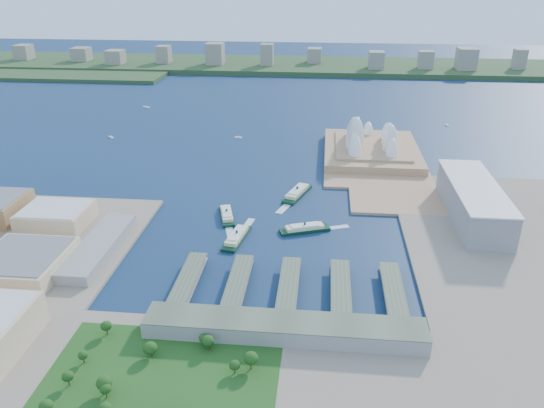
# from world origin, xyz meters

# --- Properties ---
(ground) EXTENTS (3000.00, 3000.00, 0.00)m
(ground) POSITION_xyz_m (0.00, 0.00, 0.00)
(ground) COLOR #0F2548
(ground) RESTS_ON ground
(peninsula) EXTENTS (135.00, 220.00, 3.00)m
(peninsula) POSITION_xyz_m (107.50, 260.00, 1.50)
(peninsula) COLOR tan
(peninsula) RESTS_ON ground
(far_shore) EXTENTS (2200.00, 260.00, 12.00)m
(far_shore) POSITION_xyz_m (0.00, 980.00, 6.00)
(far_shore) COLOR #2D4926
(far_shore) RESTS_ON ground
(opera_house) EXTENTS (134.00, 180.00, 58.00)m
(opera_house) POSITION_xyz_m (105.00, 280.00, 32.00)
(opera_house) COLOR white
(opera_house) RESTS_ON peninsula
(toaster_building) EXTENTS (45.00, 155.00, 35.00)m
(toaster_building) POSITION_xyz_m (195.00, 80.00, 20.50)
(toaster_building) COLOR gray
(toaster_building) RESTS_ON east_land
(ferry_wharves) EXTENTS (184.00, 90.00, 9.30)m
(ferry_wharves) POSITION_xyz_m (14.00, -75.00, 4.65)
(ferry_wharves) COLOR #4D5944
(ferry_wharves) RESTS_ON ground
(terminal_building) EXTENTS (200.00, 28.00, 12.00)m
(terminal_building) POSITION_xyz_m (15.00, -135.00, 9.00)
(terminal_building) COLOR gray
(terminal_building) RESTS_ON south_land
(park) EXTENTS (150.00, 110.00, 16.00)m
(park) POSITION_xyz_m (-60.00, -190.00, 11.00)
(park) COLOR #194714
(park) RESTS_ON south_land
(far_skyline) EXTENTS (1900.00, 140.00, 55.00)m
(far_skyline) POSITION_xyz_m (0.00, 960.00, 39.50)
(far_skyline) COLOR gray
(far_skyline) RESTS_ON far_shore
(ferry_a) EXTENTS (25.36, 51.56, 9.45)m
(ferry_a) POSITION_xyz_m (-61.81, 60.21, 4.72)
(ferry_a) COLOR black
(ferry_a) RESTS_ON ground
(ferry_b) EXTENTS (32.99, 60.09, 11.05)m
(ferry_b) POSITION_xyz_m (9.51, 126.51, 5.52)
(ferry_b) COLOR black
(ferry_b) RESTS_ON ground
(ferry_c) EXTENTS (22.32, 55.35, 10.18)m
(ferry_c) POSITION_xyz_m (-42.86, 10.43, 5.09)
(ferry_c) COLOR black
(ferry_c) RESTS_ON ground
(ferry_d) EXTENTS (52.49, 30.11, 9.68)m
(ferry_d) POSITION_xyz_m (22.17, 35.81, 4.84)
(ferry_d) COLOR black
(ferry_d) RESTS_ON ground
(boat_a) EXTENTS (11.97, 11.20, 2.53)m
(boat_a) POSITION_xyz_m (-292.25, 325.19, 1.27)
(boat_a) COLOR white
(boat_a) RESTS_ON ground
(boat_b) EXTENTS (11.32, 4.74, 2.98)m
(boat_b) POSITION_xyz_m (-94.66, 343.07, 1.49)
(boat_b) COLOR white
(boat_b) RESTS_ON ground
(boat_c) EXTENTS (4.77, 11.13, 2.42)m
(boat_c) POSITION_xyz_m (242.42, 448.05, 1.21)
(boat_c) COLOR white
(boat_c) RESTS_ON ground
(boat_d) EXTENTS (16.22, 11.56, 2.81)m
(boat_d) POSITION_xyz_m (-298.61, 519.62, 1.41)
(boat_d) COLOR white
(boat_d) RESTS_ON ground
(boat_e) EXTENTS (3.95, 9.82, 2.35)m
(boat_e) POSITION_xyz_m (97.21, 481.30, 1.17)
(boat_e) COLOR white
(boat_e) RESTS_ON ground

